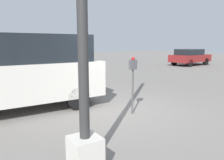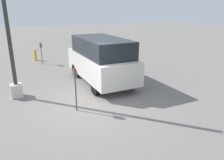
{
  "view_description": "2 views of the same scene",
  "coord_description": "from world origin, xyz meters",
  "px_view_note": "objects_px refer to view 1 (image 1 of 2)",
  "views": [
    {
      "loc": [
        3.6,
        5.11,
        1.92
      ],
      "look_at": [
        -0.02,
        -0.3,
        0.83
      ],
      "focal_mm": 35.0,
      "sensor_mm": 36.0,
      "label": 1
    },
    {
      "loc": [
        -6.99,
        2.75,
        3.49
      ],
      "look_at": [
        -0.15,
        -0.81,
        0.94
      ],
      "focal_mm": 35.0,
      "sensor_mm": 36.0,
      "label": 2
    }
  ],
  "objects_px": {
    "lamp_post": "(83,29)",
    "parked_van": "(20,70)",
    "parking_meter_near": "(133,72)",
    "car_distant": "(190,57)"
  },
  "relations": [
    {
      "from": "lamp_post",
      "to": "car_distant",
      "type": "relative_size",
      "value": 1.63
    },
    {
      "from": "parking_meter_near",
      "to": "parked_van",
      "type": "xyz_separation_m",
      "value": [
        2.43,
        -2.1,
        0.01
      ]
    },
    {
      "from": "parking_meter_near",
      "to": "lamp_post",
      "type": "xyz_separation_m",
      "value": [
        2.34,
        1.77,
        0.95
      ]
    },
    {
      "from": "lamp_post",
      "to": "parked_van",
      "type": "distance_m",
      "value": 3.99
    },
    {
      "from": "parking_meter_near",
      "to": "car_distant",
      "type": "relative_size",
      "value": 0.39
    },
    {
      "from": "parking_meter_near",
      "to": "car_distant",
      "type": "height_order",
      "value": "parking_meter_near"
    },
    {
      "from": "lamp_post",
      "to": "parked_van",
      "type": "relative_size",
      "value": 1.4
    },
    {
      "from": "lamp_post",
      "to": "parking_meter_near",
      "type": "bearing_deg",
      "value": -142.97
    },
    {
      "from": "car_distant",
      "to": "parking_meter_near",
      "type": "bearing_deg",
      "value": -151.96
    },
    {
      "from": "parking_meter_near",
      "to": "parked_van",
      "type": "height_order",
      "value": "parked_van"
    }
  ]
}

